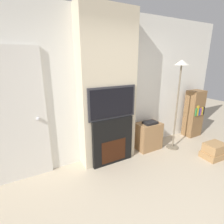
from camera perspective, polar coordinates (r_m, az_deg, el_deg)
wall_back at (r=3.27m, az=-2.95°, el=7.51°), size 6.00×0.06×2.70m
chimney_breast at (r=3.11m, az=-1.41°, el=7.03°), size 1.04×0.31×2.70m
fireplace at (r=3.26m, az=0.01°, el=-9.40°), size 0.80×0.15×0.88m
television at (r=3.01m, az=0.03°, el=3.08°), size 0.91×0.07×0.57m
floor_lamp at (r=3.76m, az=21.19°, el=8.87°), size 0.28×0.28×1.87m
box_stack at (r=4.06m, az=30.27°, el=-10.89°), size 0.44×0.35×0.30m
media_stand at (r=3.88m, az=11.73°, el=-7.53°), size 0.52×0.36×0.63m
bookshelf at (r=4.82m, az=25.11°, el=-0.43°), size 0.41×0.32×1.16m
entry_door at (r=2.96m, az=-29.32°, el=-1.96°), size 0.92×0.09×2.07m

